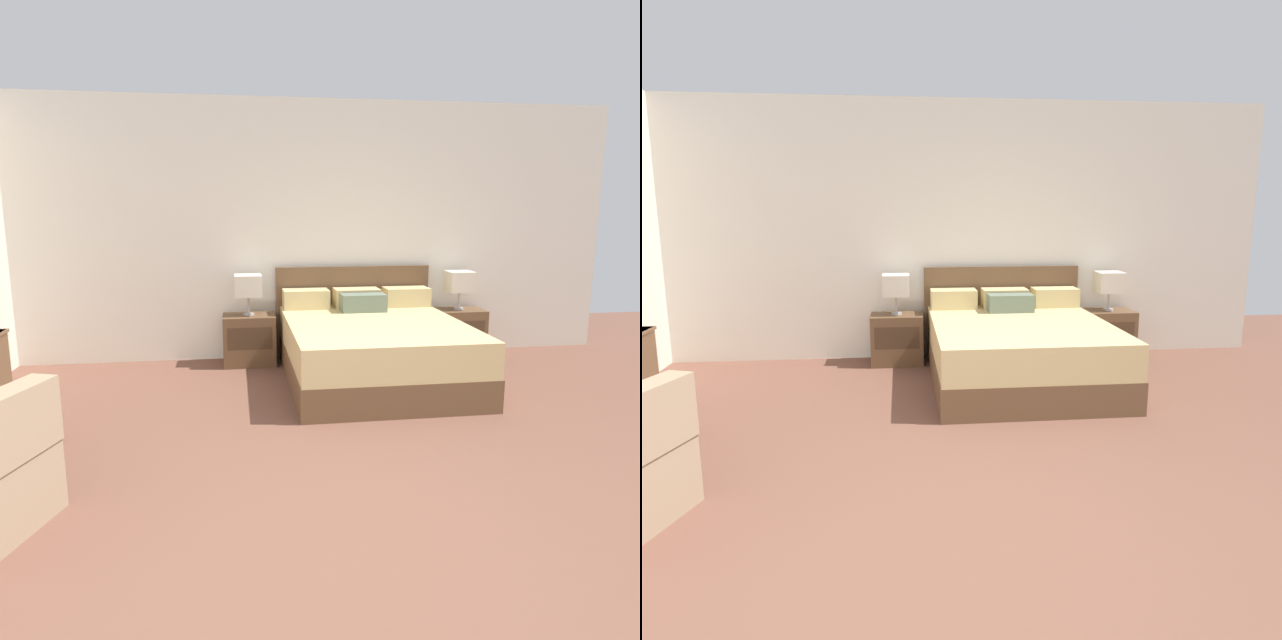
% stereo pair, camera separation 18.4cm
% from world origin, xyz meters
% --- Properties ---
extents(ground_plane, '(11.65, 11.65, 0.00)m').
position_xyz_m(ground_plane, '(0.00, 0.00, 0.00)').
color(ground_plane, brown).
extents(wall_back, '(7.11, 0.06, 2.77)m').
position_xyz_m(wall_back, '(0.00, 3.91, 1.38)').
color(wall_back, silver).
rests_on(wall_back, ground).
extents(bed, '(1.71, 2.06, 1.01)m').
position_xyz_m(bed, '(0.62, 2.87, 0.32)').
color(bed, brown).
rests_on(bed, ground).
extents(nightstand_left, '(0.55, 0.41, 0.53)m').
position_xyz_m(nightstand_left, '(-0.54, 3.62, 0.27)').
color(nightstand_left, brown).
rests_on(nightstand_left, ground).
extents(nightstand_right, '(0.55, 0.41, 0.53)m').
position_xyz_m(nightstand_right, '(1.78, 3.62, 0.27)').
color(nightstand_right, brown).
rests_on(nightstand_right, ground).
extents(table_lamp_left, '(0.28, 0.28, 0.42)m').
position_xyz_m(table_lamp_left, '(-0.54, 3.62, 0.84)').
color(table_lamp_left, '#B7B7BC').
rests_on(table_lamp_left, nightstand_left).
extents(table_lamp_right, '(0.28, 0.28, 0.42)m').
position_xyz_m(table_lamp_right, '(1.78, 3.62, 0.84)').
color(table_lamp_right, '#B7B7BC').
rests_on(table_lamp_right, nightstand_right).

